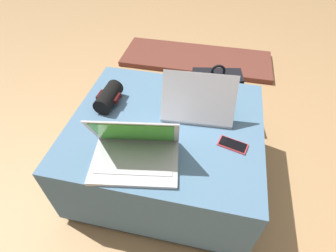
{
  "coord_description": "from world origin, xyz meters",
  "views": [
    {
      "loc": [
        0.21,
        -0.9,
        1.36
      ],
      "look_at": [
        0.03,
        -0.1,
        0.53
      ],
      "focal_mm": 28.0,
      "sensor_mm": 36.0,
      "label": 1
    }
  ],
  "objects_px": {
    "laptop_near": "(135,152)",
    "wrist_brace": "(109,97)",
    "backpack": "(214,98)",
    "laptop_far": "(198,105)",
    "cell_phone": "(233,145)"
  },
  "relations": [
    {
      "from": "laptop_near",
      "to": "wrist_brace",
      "type": "relative_size",
      "value": 2.1
    },
    {
      "from": "backpack",
      "to": "laptop_near",
      "type": "bearing_deg",
      "value": 59.41
    },
    {
      "from": "laptop_far",
      "to": "backpack",
      "type": "relative_size",
      "value": 0.77
    },
    {
      "from": "cell_phone",
      "to": "wrist_brace",
      "type": "bearing_deg",
      "value": -88.77
    },
    {
      "from": "wrist_brace",
      "to": "laptop_near",
      "type": "bearing_deg",
      "value": -53.04
    },
    {
      "from": "laptop_near",
      "to": "wrist_brace",
      "type": "bearing_deg",
      "value": 117.49
    },
    {
      "from": "wrist_brace",
      "to": "laptop_far",
      "type": "bearing_deg",
      "value": 3.96
    },
    {
      "from": "laptop_far",
      "to": "wrist_brace",
      "type": "relative_size",
      "value": 1.89
    },
    {
      "from": "laptop_far",
      "to": "backpack",
      "type": "xyz_separation_m",
      "value": [
        0.08,
        0.44,
        -0.3
      ]
    },
    {
      "from": "laptop_near",
      "to": "wrist_brace",
      "type": "xyz_separation_m",
      "value": [
        -0.25,
        0.33,
        -0.0
      ]
    },
    {
      "from": "laptop_near",
      "to": "cell_phone",
      "type": "distance_m",
      "value": 0.45
    },
    {
      "from": "cell_phone",
      "to": "backpack",
      "type": "height_order",
      "value": "backpack"
    },
    {
      "from": "backpack",
      "to": "cell_phone",
      "type": "bearing_deg",
      "value": 89.88
    },
    {
      "from": "laptop_near",
      "to": "cell_phone",
      "type": "bearing_deg",
      "value": 12.84
    },
    {
      "from": "cell_phone",
      "to": "backpack",
      "type": "xyz_separation_m",
      "value": [
        -0.11,
        0.63,
        -0.26
      ]
    }
  ]
}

